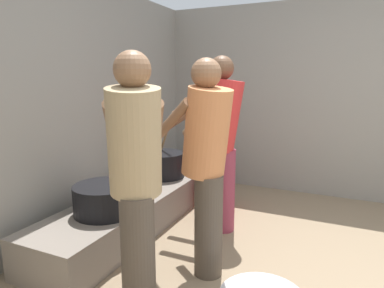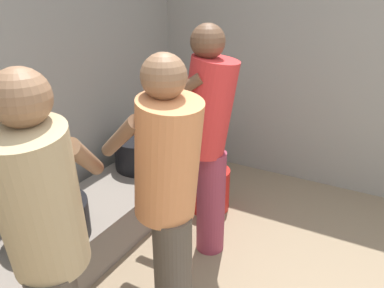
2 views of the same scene
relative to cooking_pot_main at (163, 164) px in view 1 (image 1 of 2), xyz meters
The scene contains 9 objects.
block_enclosure_rear 1.53m from the cooking_pot_main, 159.36° to the left, with size 5.08×0.20×2.27m, color gray.
block_enclosure_right 2.41m from the cooking_pot_main, 59.99° to the right, with size 0.20×5.17×2.27m, color gray.
hearth_ledge 0.63m from the cooking_pot_main, behind, with size 2.44×0.60×0.32m, color slate.
cooking_pot_main is the anchor object (origin of this frame).
cooking_pot_secondary 1.10m from the cooking_pot_main, behind, with size 0.49×0.49×0.23m.
cook_in_tan_shirt 1.82m from the cooking_pot_main, 155.32° to the right, with size 0.71×0.62×1.54m.
cook_in_red_shirt 0.98m from the cooking_pot_main, 113.44° to the right, with size 0.48×0.72×1.58m.
cook_in_orange_shirt 1.47m from the cooking_pot_main, 138.21° to the right, with size 0.59×0.72×1.53m.
bucket_red_plastic 0.66m from the cooking_pot_main, 75.57° to the right, with size 0.35×0.35×0.36m, color red.
Camera 1 is at (-1.87, 0.20, 1.40)m, focal length 31.76 mm.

